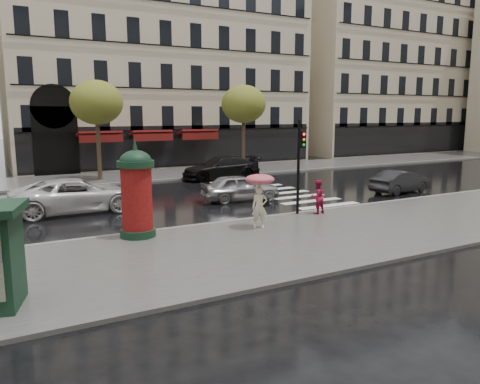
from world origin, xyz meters
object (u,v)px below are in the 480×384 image
car_white (77,195)px  car_black (221,168)px  woman_umbrella (260,191)px  morris_column (137,190)px  car_silver (240,188)px  car_darkgrey (401,182)px  woman_red (317,197)px  traffic_light (300,158)px  man_burgundy (138,210)px

car_white → car_black: size_ratio=1.05×
woman_umbrella → morris_column: 4.61m
car_silver → car_darkgrey: 9.52m
woman_red → car_darkgrey: woman_red is taller
woman_umbrella → woman_red: (3.57, 1.01, -0.68)m
traffic_light → car_darkgrey: 9.32m
woman_umbrella → car_silver: 6.39m
car_darkgrey → woman_red: bearing=102.3°
woman_umbrella → man_burgundy: bearing=167.3°
car_silver → car_black: size_ratio=0.76×
morris_column → car_darkgrey: bearing=9.3°
morris_column → car_silver: morris_column is taller
car_silver → traffic_light: bearing=-166.8°
woman_red → traffic_light: size_ratio=0.37×
man_burgundy → car_silver: (6.84, 4.86, -0.40)m
morris_column → car_silver: size_ratio=0.86×
morris_column → car_white: size_ratio=0.62×
traffic_light → car_white: traffic_light is taller
car_black → car_white: bearing=-54.4°
morris_column → car_silver: 8.48m
man_burgundy → car_white: size_ratio=0.34×
woman_umbrella → car_black: 14.56m
car_silver → man_burgundy: bearing=133.0°
morris_column → car_darkgrey: morris_column is taller
traffic_light → car_white: (-8.38, 5.67, -1.81)m
woman_umbrella → car_black: (5.11, 13.61, -0.76)m
woman_umbrella → woman_red: woman_umbrella is taller
woman_umbrella → car_white: size_ratio=0.38×
morris_column → car_white: 6.16m
traffic_light → car_black: size_ratio=0.76×
woman_umbrella → car_silver: (2.36, 5.87, -0.85)m
traffic_light → car_silver: (-0.45, 4.54, -1.90)m
morris_column → car_white: (-1.08, 5.99, -1.01)m
car_darkgrey → car_white: car_white is taller
woman_red → car_white: (-9.14, 5.99, -0.08)m
woman_umbrella → morris_column: bearing=167.4°
car_white → morris_column: bearing=-170.4°
morris_column → car_darkgrey: 16.37m
car_silver → car_darkgrey: car_silver is taller
morris_column → car_silver: (6.86, 4.86, -1.10)m
woman_umbrella → car_darkgrey: (11.62, 3.65, -0.90)m
car_darkgrey → car_white: (-17.19, 3.35, 0.15)m
man_burgundy → traffic_light: 7.45m
car_darkgrey → car_black: car_black is taller
car_silver → car_white: car_white is taller
man_burgundy → car_silver: man_burgundy is taller
man_burgundy → morris_column: 0.70m
woman_umbrella → car_silver: bearing=68.1°
morris_column → car_black: 15.87m
car_darkgrey → car_black: (-6.51, 9.96, 0.14)m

